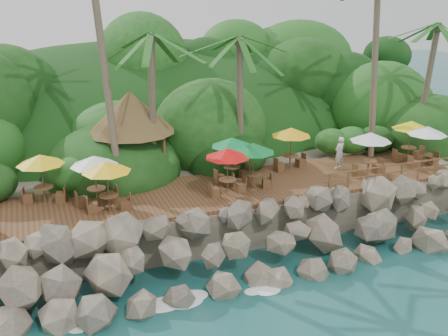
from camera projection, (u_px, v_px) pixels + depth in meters
name	position (u px, v px, depth m)	size (l,w,h in m)	color
ground	(275.00, 287.00, 21.93)	(140.00, 140.00, 0.00)	#19514F
land_base	(172.00, 156.00, 35.71)	(32.00, 25.20, 2.10)	gray
jungle_hill	(148.00, 142.00, 42.67)	(44.80, 28.00, 15.40)	#143811
seawall	(256.00, 243.00, 23.32)	(29.00, 4.00, 2.30)	gray
terrace	(224.00, 190.00, 26.51)	(26.00, 5.00, 0.20)	brown
jungle_foliage	(176.00, 175.00, 35.17)	(44.00, 16.00, 12.00)	#143811
foam_line	(272.00, 283.00, 22.18)	(25.20, 0.80, 0.06)	white
palapa	(130.00, 112.00, 27.35)	(4.68, 4.68, 4.60)	brown
dining_clusters	(235.00, 151.00, 25.91)	(25.50, 5.33, 2.39)	brown
railing	(393.00, 171.00, 27.10)	(8.30, 0.10, 1.00)	brown
waiter	(340.00, 153.00, 29.15)	(0.67, 0.44, 1.83)	silver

